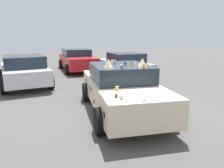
# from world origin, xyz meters

# --- Properties ---
(ground_plane) EXTENTS (60.00, 60.00, 0.00)m
(ground_plane) POSITION_xyz_m (0.00, 0.00, 0.00)
(ground_plane) COLOR #514F4C
(art_car_decorated) EXTENTS (4.77, 2.64, 1.68)m
(art_car_decorated) POSITION_xyz_m (0.02, -0.00, 0.73)
(art_car_decorated) COLOR beige
(art_car_decorated) RESTS_ON ground
(parked_sedan_far_right) EXTENTS (4.65, 2.24, 1.40)m
(parked_sedan_far_right) POSITION_xyz_m (8.58, -1.01, 0.71)
(parked_sedan_far_right) COLOR red
(parked_sedan_far_right) RESTS_ON ground
(parked_sedan_near_left) EXTENTS (4.03, 1.99, 1.39)m
(parked_sedan_near_left) POSITION_xyz_m (4.83, -2.53, 0.70)
(parked_sedan_near_left) COLOR gray
(parked_sedan_near_left) RESTS_ON ground
(parked_sedan_far_left) EXTENTS (4.16, 2.22, 1.41)m
(parked_sedan_far_left) POSITION_xyz_m (5.04, 2.46, 0.72)
(parked_sedan_far_left) COLOR silver
(parked_sedan_far_left) RESTS_ON ground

